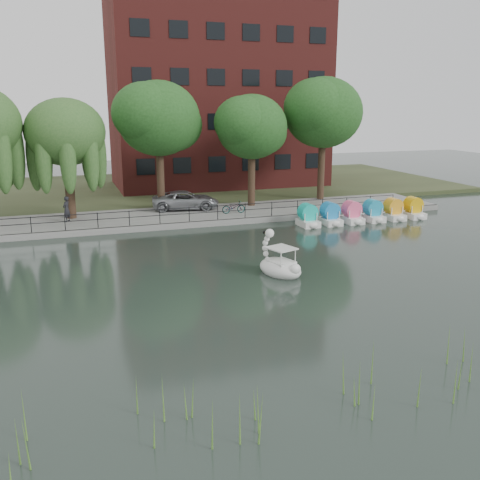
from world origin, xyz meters
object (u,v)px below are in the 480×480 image
minivan (186,199)px  swan_boat (280,265)px  bicycle (234,206)px  pedestrian (66,207)px

minivan → swan_boat: bearing=-166.9°
bicycle → minivan: bearing=50.3°
swan_boat → minivan: bearing=75.3°
minivan → swan_boat: size_ratio=1.99×
minivan → pedestrian: pedestrian is taller
bicycle → pedestrian: 11.57m
minivan → pedestrian: size_ratio=2.89×
swan_boat → pedestrian: bearing=105.9°
minivan → bicycle: (2.96, -2.57, -0.30)m
minivan → swan_boat: swan_boat is taller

